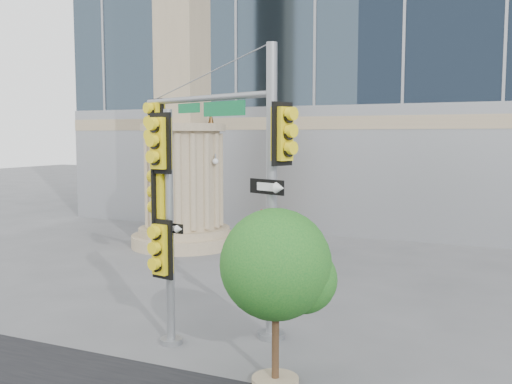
% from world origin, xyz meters
% --- Properties ---
extents(ground, '(120.00, 120.00, 0.00)m').
position_xyz_m(ground, '(0.00, 0.00, 0.00)').
color(ground, '#545456').
rests_on(ground, ground).
extents(monument, '(4.40, 4.40, 16.60)m').
position_xyz_m(monument, '(-6.00, 9.00, 5.52)').
color(monument, tan).
rests_on(monument, ground).
extents(main_signal_pole, '(4.92, 2.22, 6.64)m').
position_xyz_m(main_signal_pole, '(0.40, 0.79, 4.11)').
color(main_signal_pole, slate).
rests_on(main_signal_pole, ground).
extents(secondary_signal_pole, '(0.90, 0.77, 5.17)m').
position_xyz_m(secondary_signal_pole, '(-0.44, -0.98, 3.04)').
color(secondary_signal_pole, slate).
rests_on(secondary_signal_pole, ground).
extents(street_tree, '(2.11, 2.06, 3.29)m').
position_xyz_m(street_tree, '(2.55, -1.78, 2.17)').
color(street_tree, tan).
rests_on(street_tree, ground).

